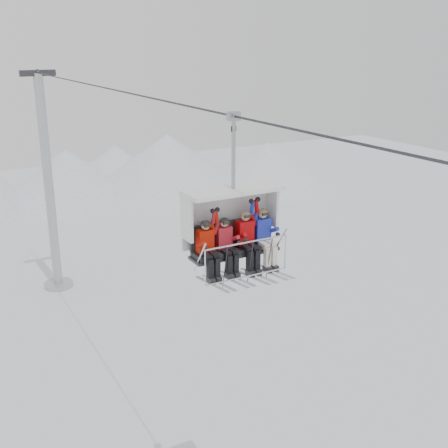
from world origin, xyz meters
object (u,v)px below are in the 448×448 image
lift_tower_right (50,200)px  skier_center_right (247,238)px  skier_far_right (264,235)px  skier_center_left (226,244)px  skier_far_left (207,247)px  chairlift_carrier (231,219)px

lift_tower_right → skier_center_right: lift_tower_right is taller
skier_far_right → skier_center_left: bearing=-179.5°
skier_far_left → skier_center_left: size_ratio=1.00×
skier_center_left → lift_tower_right: bearing=89.2°
lift_tower_right → skier_far_left: (-0.83, -22.66, 4.42)m
skier_far_left → skier_far_right: (1.65, 0.01, 0.03)m
chairlift_carrier → skier_far_right: bearing=-20.5°
chairlift_carrier → skier_far_right: 1.00m
skier_far_left → skier_center_right: skier_center_right is taller
lift_tower_right → skier_far_left: size_ratio=7.99×
chairlift_carrier → skier_center_right: (0.30, -0.30, -0.47)m
lift_tower_right → skier_far_left: lift_tower_right is taller
chairlift_carrier → skier_center_left: chairlift_carrier is taller
chairlift_carrier → skier_far_left: chairlift_carrier is taller
lift_tower_right → skier_center_right: bearing=-89.2°
skier_center_left → skier_far_right: size_ratio=1.00×
skier_center_left → chairlift_carrier: bearing=45.4°
lift_tower_right → skier_center_left: (-0.31, -22.66, 4.41)m
chairlift_carrier → skier_far_left: (-0.83, -0.31, -0.51)m
skier_center_right → lift_tower_right: bearing=90.8°
lift_tower_right → skier_center_right: 23.08m
skier_center_left → skier_far_left: bearing=179.8°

